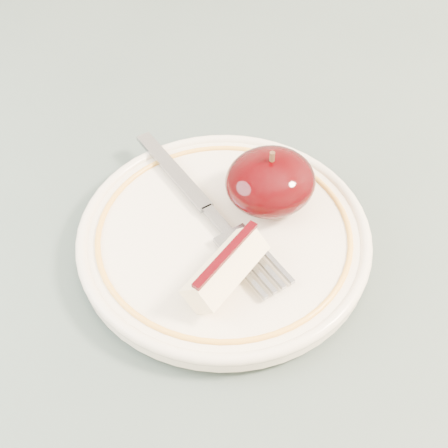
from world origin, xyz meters
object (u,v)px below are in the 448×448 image
table (218,301)px  apple_half (270,181)px  fork (208,209)px  plate (224,236)px

table → apple_half: (0.05, 0.00, 0.13)m
apple_half → fork: (-0.05, 0.01, -0.02)m
plate → apple_half: (0.05, 0.01, 0.03)m
fork → apple_half: bearing=-108.0°
table → apple_half: bearing=1.8°
plate → apple_half: size_ratio=3.17×
apple_half → fork: size_ratio=0.36×
table → apple_half: apple_half is taller
plate → apple_half: apple_half is taller
apple_half → fork: apple_half is taller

